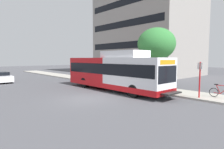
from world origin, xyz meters
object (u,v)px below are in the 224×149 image
Objects in this scene: bus_stop_sign_pole at (200,77)px; street_tree_near_stop at (156,44)px; bicycle_parked at (222,92)px; parked_car_far_lane at (1,77)px; transit_bus at (114,72)px.

bus_stop_sign_pole is 6.23m from street_tree_near_stop.
bicycle_parked is 0.39× the size of parked_car_far_lane.
bicycle_parked is at bearing -69.89° from transit_bus.
street_tree_near_stop is (0.93, 6.37, 3.86)m from bicycle_parked.
bus_stop_sign_pole is 1.92m from bicycle_parked.
bicycle_parked is 0.30× the size of street_tree_near_stop.
parked_car_far_lane is (-10.58, 15.51, -3.76)m from street_tree_near_stop.
transit_bus is 7.39m from bus_stop_sign_pole.
street_tree_near_stop reaches higher than transit_bus.
bus_stop_sign_pole reaches higher than bicycle_parked.
transit_bus reaches higher than bus_stop_sign_pole.
parked_car_far_lane reaches higher than bicycle_parked.
parked_car_far_lane is at bearing 113.81° from bicycle_parked.
parked_car_far_lane is at bearing 115.98° from transit_bus.
transit_bus is 5.17m from street_tree_near_stop.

